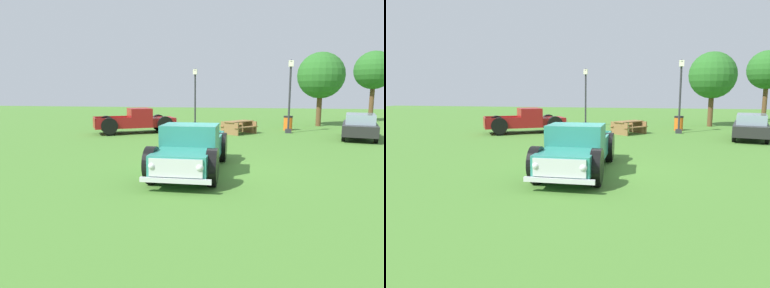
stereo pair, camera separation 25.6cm
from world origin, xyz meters
TOP-DOWN VIEW (x-y plane):
  - ground_plane at (0.00, 0.00)m, footprint 80.00×80.00m
  - pickup_truck_foreground at (-0.42, -0.77)m, footprint 2.05×5.16m
  - pickup_truck_behind_left at (-5.34, 9.08)m, footprint 5.20×4.00m
  - sedan_distant_a at (7.23, 8.55)m, footprint 2.67×4.39m
  - lamp_post_near at (3.69, 10.56)m, footprint 0.36×0.36m
  - lamp_post_far at (-2.69, 13.69)m, footprint 0.36×0.36m
  - picnic_table at (0.69, 9.70)m, footprint 2.29×2.33m
  - trash_can at (3.80, 12.06)m, footprint 0.59×0.59m
  - oak_tree_east at (11.20, 19.61)m, footprint 3.11×3.11m
  - oak_tree_west at (6.27, 15.22)m, footprint 3.32×3.32m

SIDE VIEW (x-z plane):
  - ground_plane at x=0.00m, z-range 0.00..0.00m
  - trash_can at x=3.80m, z-range 0.00..0.95m
  - picnic_table at x=0.69m, z-range 0.10..0.88m
  - sedan_distant_a at x=7.23m, z-range 0.03..1.40m
  - pickup_truck_behind_left at x=-5.34m, z-range -0.04..1.49m
  - pickup_truck_foreground at x=-0.42m, z-range -0.04..1.54m
  - lamp_post_far at x=-2.69m, z-range 0.10..4.28m
  - lamp_post_near at x=3.69m, z-range 0.11..4.56m
  - oak_tree_west at x=6.27m, z-range 0.99..6.33m
  - oak_tree_east at x=11.20m, z-range 1.31..7.11m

